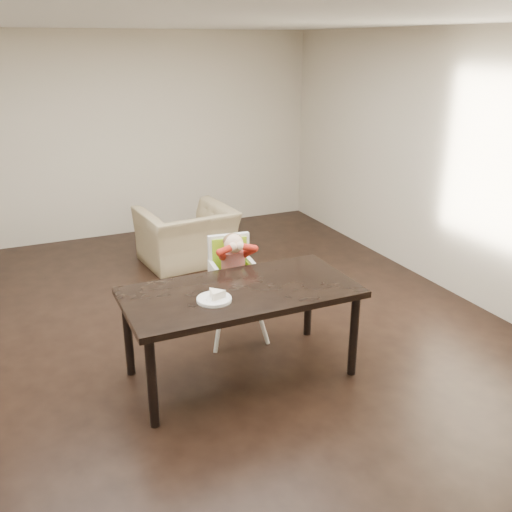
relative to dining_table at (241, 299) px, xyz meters
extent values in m
plane|color=black|center=(-0.29, 0.55, -0.67)|extent=(7.00, 7.00, 0.00)
cube|color=beige|center=(-0.29, 4.05, 0.68)|extent=(6.00, 0.02, 2.70)
cube|color=beige|center=(2.71, 0.55, 0.68)|extent=(0.02, 7.00, 2.70)
cube|color=white|center=(-0.29, 0.55, 2.03)|extent=(6.00, 7.00, 0.02)
cube|color=black|center=(0.00, 0.00, 0.05)|extent=(1.80, 0.90, 0.05)
cylinder|color=black|center=(-0.82, -0.37, -0.32)|extent=(0.07, 0.07, 0.70)
cylinder|color=black|center=(0.82, -0.37, -0.32)|extent=(0.07, 0.07, 0.70)
cylinder|color=black|center=(-0.82, 0.37, -0.32)|extent=(0.07, 0.07, 0.70)
cylinder|color=black|center=(0.82, 0.37, -0.32)|extent=(0.07, 0.07, 0.70)
cylinder|color=white|center=(-0.01, 0.46, -0.41)|extent=(0.04, 0.04, 0.53)
cylinder|color=white|center=(0.36, 0.42, -0.41)|extent=(0.04, 0.04, 0.53)
cylinder|color=white|center=(0.03, 0.83, -0.41)|extent=(0.04, 0.04, 0.53)
cylinder|color=white|center=(0.40, 0.79, -0.41)|extent=(0.04, 0.04, 0.53)
cube|color=white|center=(0.19, 0.62, -0.15)|extent=(0.41, 0.38, 0.05)
cube|color=#8DC819|center=(0.19, 0.62, -0.11)|extent=(0.33, 0.31, 0.03)
cube|color=white|center=(0.21, 0.77, 0.07)|extent=(0.38, 0.09, 0.39)
cube|color=#8DC819|center=(0.21, 0.74, 0.06)|extent=(0.32, 0.05, 0.36)
cube|color=black|center=(0.14, 0.68, 0.06)|extent=(0.05, 0.17, 0.02)
cube|color=black|center=(0.26, 0.66, 0.06)|extent=(0.05, 0.17, 0.02)
cylinder|color=red|center=(0.19, 0.62, 0.03)|extent=(0.24, 0.24, 0.25)
sphere|color=beige|center=(0.19, 0.60, 0.23)|extent=(0.19, 0.19, 0.17)
ellipsoid|color=brown|center=(0.19, 0.63, 0.25)|extent=(0.19, 0.18, 0.13)
sphere|color=beige|center=(0.15, 0.52, 0.24)|extent=(0.08, 0.08, 0.08)
sphere|color=beige|center=(0.21, 0.51, 0.24)|extent=(0.08, 0.08, 0.08)
cylinder|color=white|center=(-0.26, -0.11, 0.09)|extent=(0.29, 0.29, 0.02)
torus|color=white|center=(-0.26, -0.11, 0.10)|extent=(0.29, 0.29, 0.01)
imported|color=#998761|center=(0.38, 2.57, -0.21)|extent=(1.11, 0.78, 0.92)
camera|label=1|loc=(-1.55, -3.71, 1.87)|focal=40.00mm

